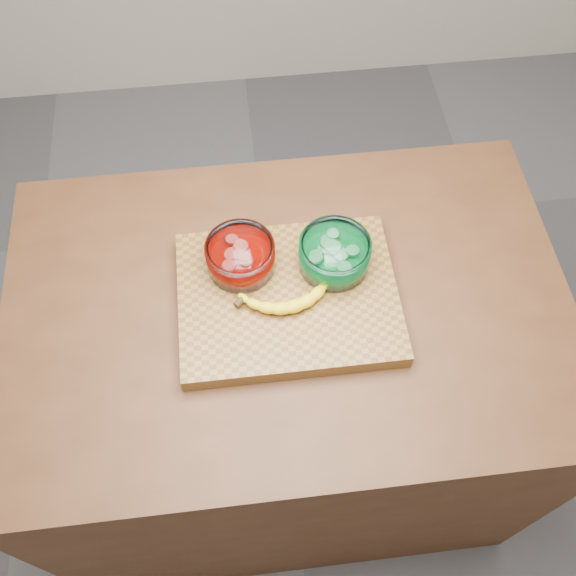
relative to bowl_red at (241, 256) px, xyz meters
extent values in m
plane|color=#545458|center=(0.09, -0.08, -0.97)|extent=(3.50, 3.50, 0.00)
cube|color=#4B2A16|center=(0.09, -0.08, -0.52)|extent=(1.20, 0.80, 0.90)
cube|color=brown|center=(0.09, -0.08, -0.05)|extent=(0.45, 0.35, 0.04)
cylinder|color=white|center=(0.00, 0.00, 0.00)|extent=(0.14, 0.14, 0.07)
cylinder|color=#AC0800|center=(0.00, 0.00, -0.01)|extent=(0.12, 0.12, 0.04)
cylinder|color=#DA4D44|center=(0.00, 0.00, 0.02)|extent=(0.12, 0.12, 0.02)
cylinder|color=white|center=(0.19, -0.02, 0.00)|extent=(0.15, 0.15, 0.07)
cylinder|color=#047E30|center=(0.19, -0.02, -0.01)|extent=(0.13, 0.13, 0.04)
cylinder|color=#5BC376|center=(0.19, -0.02, 0.02)|extent=(0.12, 0.12, 0.02)
camera|label=1|loc=(0.01, -0.75, 1.09)|focal=40.00mm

